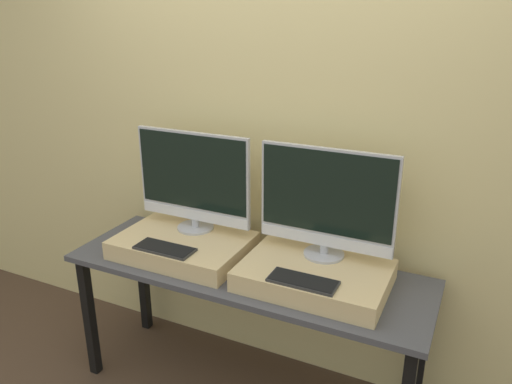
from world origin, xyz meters
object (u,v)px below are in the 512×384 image
at_px(monitor_left, 193,180).
at_px(keyboard_right, 303,281).
at_px(keyboard_left, 165,248).
at_px(monitor_right, 326,202).

height_order(monitor_left, keyboard_right, monitor_left).
xyz_separation_m(monitor_left, keyboard_left, (0.00, -0.28, -0.27)).
xyz_separation_m(keyboard_left, monitor_right, (0.72, 0.28, 0.27)).
bearing_deg(keyboard_left, keyboard_right, 0.00).
relative_size(monitor_left, keyboard_left, 2.16).
bearing_deg(monitor_right, monitor_left, 180.00).
distance_m(monitor_left, keyboard_left, 0.39).
relative_size(monitor_right, keyboard_right, 2.16).
relative_size(keyboard_left, monitor_right, 0.46).
height_order(monitor_left, monitor_right, same).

